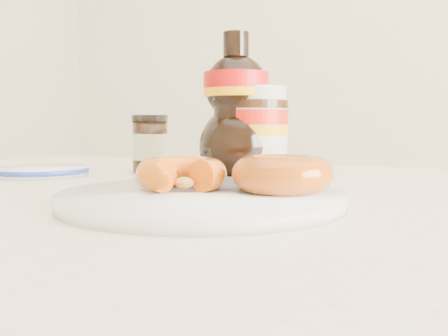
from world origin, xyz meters
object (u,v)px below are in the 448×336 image
at_px(blue_rim_saucer, 42,171).
at_px(nutella_jar, 254,131).
at_px(donut_whole, 282,174).
at_px(syrup_bottle, 236,108).
at_px(donut_bitten, 182,174).
at_px(plate, 202,198).
at_px(dining_table, 201,248).
at_px(dark_jar, 150,145).

bearing_deg(blue_rim_saucer, nutella_jar, 12.83).
xyz_separation_m(donut_whole, syrup_bottle, (-0.13, 0.16, 0.07)).
height_order(donut_bitten, syrup_bottle, syrup_bottle).
distance_m(plate, syrup_bottle, 0.23).
relative_size(dining_table, blue_rim_saucer, 9.32).
height_order(plate, syrup_bottle, syrup_bottle).
distance_m(donut_bitten, nutella_jar, 0.22).
distance_m(plate, donut_whole, 0.09).
distance_m(donut_bitten, blue_rim_saucer, 0.38).
bearing_deg(dark_jar, donut_bitten, -49.27).
relative_size(donut_bitten, syrup_bottle, 0.45).
height_order(donut_bitten, dark_jar, dark_jar).
xyz_separation_m(syrup_bottle, blue_rim_saucer, (-0.32, -0.06, -0.10)).
xyz_separation_m(syrup_bottle, dark_jar, (-0.20, 0.07, -0.06)).
height_order(nutella_jar, dark_jar, nutella_jar).
height_order(plate, donut_whole, donut_whole).
relative_size(donut_whole, blue_rim_saucer, 0.69).
relative_size(donut_whole, dark_jar, 1.04).
xyz_separation_m(nutella_jar, blue_rim_saucer, (-0.34, -0.08, -0.07)).
bearing_deg(nutella_jar, dining_table, -113.88).
bearing_deg(dark_jar, dining_table, -37.45).
bearing_deg(syrup_bottle, blue_rim_saucer, -169.68).
height_order(donut_bitten, nutella_jar, nutella_jar).
distance_m(syrup_bottle, dark_jar, 0.22).
height_order(dining_table, nutella_jar, nutella_jar).
relative_size(donut_bitten, nutella_jar, 0.71).
xyz_separation_m(plate, dark_jar, (-0.26, 0.27, 0.04)).
xyz_separation_m(donut_whole, nutella_jar, (-0.11, 0.18, 0.04)).
bearing_deg(nutella_jar, donut_bitten, -87.22).
xyz_separation_m(donut_bitten, nutella_jar, (-0.01, 0.22, 0.04)).
bearing_deg(dark_jar, blue_rim_saucer, -134.17).
bearing_deg(donut_bitten, dining_table, 124.66).
xyz_separation_m(donut_bitten, blue_rim_saucer, (-0.35, 0.14, -0.02)).
relative_size(syrup_bottle, blue_rim_saucer, 1.42).
height_order(donut_whole, dark_jar, dark_jar).
distance_m(dining_table, nutella_jar, 0.18).
bearing_deg(dining_table, donut_bitten, -68.97).
xyz_separation_m(dining_table, donut_bitten, (0.05, -0.13, 0.11)).
xyz_separation_m(donut_whole, dark_jar, (-0.33, 0.23, 0.02)).
bearing_deg(plate, dark_jar, 133.57).
height_order(dining_table, plate, plate).
bearing_deg(donut_whole, syrup_bottle, 128.81).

